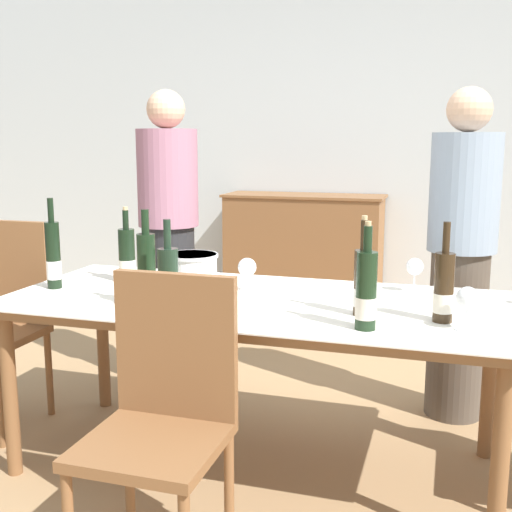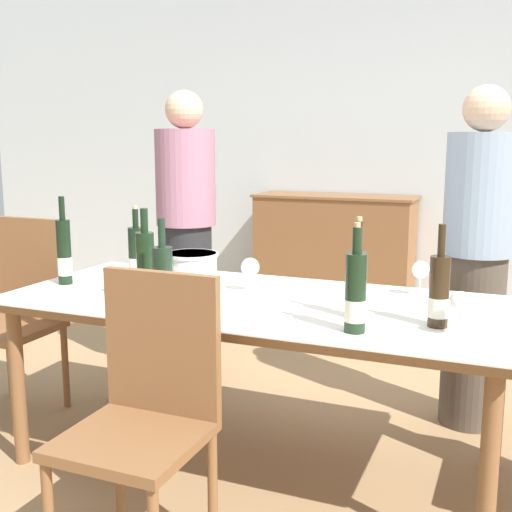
{
  "view_description": "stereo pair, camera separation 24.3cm",
  "coord_description": "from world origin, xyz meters",
  "px_view_note": "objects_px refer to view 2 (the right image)",
  "views": [
    {
      "loc": [
        0.75,
        -2.44,
        1.37
      ],
      "look_at": [
        0.0,
        0.0,
        0.91
      ],
      "focal_mm": 45.0,
      "sensor_mm": 36.0,
      "label": 1
    },
    {
      "loc": [
        0.98,
        -2.36,
        1.37
      ],
      "look_at": [
        0.0,
        0.0,
        0.91
      ],
      "focal_mm": 45.0,
      "sensor_mm": 36.0,
      "label": 2
    }
  ],
  "objects_px": {
    "sideboard_cabinet": "(334,254)",
    "wine_bottle_0": "(163,283)",
    "wine_bottle_6": "(64,253)",
    "wine_glass_1": "(250,268)",
    "wine_bottle_5": "(146,270)",
    "wine_bottle_2": "(355,294)",
    "wine_glass_2": "(421,271)",
    "wine_bottle_4": "(439,293)",
    "dining_table": "(256,314)",
    "wine_bottle_1": "(358,285)",
    "chair_near_front": "(147,401)",
    "wine_bottle_3": "(137,255)",
    "person_host": "(187,240)",
    "ice_bucket": "(192,275)",
    "chair_left_end": "(20,304)",
    "wine_glass_0": "(461,305)",
    "person_guest_left": "(477,260)"
  },
  "relations": [
    {
      "from": "sideboard_cabinet",
      "to": "wine_bottle_0",
      "type": "distance_m",
      "value": 2.93
    },
    {
      "from": "sideboard_cabinet",
      "to": "wine_bottle_6",
      "type": "xyz_separation_m",
      "value": [
        -0.53,
        -2.61,
        0.4
      ]
    },
    {
      "from": "wine_glass_1",
      "to": "wine_bottle_5",
      "type": "bearing_deg",
      "value": -128.03
    },
    {
      "from": "wine_bottle_2",
      "to": "wine_bottle_0",
      "type": "bearing_deg",
      "value": -174.98
    },
    {
      "from": "wine_bottle_5",
      "to": "wine_glass_2",
      "type": "distance_m",
      "value": 1.13
    },
    {
      "from": "wine_bottle_2",
      "to": "wine_glass_1",
      "type": "bearing_deg",
      "value": 143.75
    },
    {
      "from": "wine_bottle_6",
      "to": "wine_bottle_4",
      "type": "bearing_deg",
      "value": -1.84
    },
    {
      "from": "dining_table",
      "to": "wine_bottle_1",
      "type": "height_order",
      "value": "wine_bottle_1"
    },
    {
      "from": "wine_bottle_2",
      "to": "chair_near_front",
      "type": "bearing_deg",
      "value": -145.75
    },
    {
      "from": "wine_bottle_3",
      "to": "person_host",
      "type": "height_order",
      "value": "person_host"
    },
    {
      "from": "ice_bucket",
      "to": "wine_bottle_1",
      "type": "bearing_deg",
      "value": -0.71
    },
    {
      "from": "wine_glass_1",
      "to": "chair_left_end",
      "type": "height_order",
      "value": "chair_left_end"
    },
    {
      "from": "wine_bottle_5",
      "to": "wine_bottle_6",
      "type": "distance_m",
      "value": 0.57
    },
    {
      "from": "wine_glass_0",
      "to": "person_host",
      "type": "xyz_separation_m",
      "value": [
        -1.56,
        0.98,
        -0.01
      ]
    },
    {
      "from": "wine_glass_1",
      "to": "person_host",
      "type": "bearing_deg",
      "value": 135.46
    },
    {
      "from": "wine_glass_2",
      "to": "person_guest_left",
      "type": "distance_m",
      "value": 0.51
    },
    {
      "from": "wine_bottle_6",
      "to": "chair_near_front",
      "type": "relative_size",
      "value": 0.42
    },
    {
      "from": "dining_table",
      "to": "wine_glass_1",
      "type": "bearing_deg",
      "value": 122.7
    },
    {
      "from": "dining_table",
      "to": "person_guest_left",
      "type": "relative_size",
      "value": 1.28
    },
    {
      "from": "ice_bucket",
      "to": "wine_bottle_2",
      "type": "bearing_deg",
      "value": -14.37
    },
    {
      "from": "sideboard_cabinet",
      "to": "person_guest_left",
      "type": "height_order",
      "value": "person_guest_left"
    },
    {
      "from": "wine_glass_1",
      "to": "person_host",
      "type": "xyz_separation_m",
      "value": [
        -0.66,
        0.65,
        -0.01
      ]
    },
    {
      "from": "wine_bottle_3",
      "to": "person_guest_left",
      "type": "xyz_separation_m",
      "value": [
        1.47,
        0.65,
        -0.03
      ]
    },
    {
      "from": "sideboard_cabinet",
      "to": "wine_bottle_6",
      "type": "relative_size",
      "value": 3.19
    },
    {
      "from": "wine_bottle_4",
      "to": "wine_bottle_5",
      "type": "relative_size",
      "value": 0.94
    },
    {
      "from": "person_host",
      "to": "wine_glass_2",
      "type": "bearing_deg",
      "value": -18.68
    },
    {
      "from": "wine_bottle_1",
      "to": "chair_left_end",
      "type": "height_order",
      "value": "wine_bottle_1"
    },
    {
      "from": "wine_bottle_5",
      "to": "wine_bottle_6",
      "type": "bearing_deg",
      "value": 161.21
    },
    {
      "from": "chair_left_end",
      "to": "wine_glass_1",
      "type": "bearing_deg",
      "value": 1.18
    },
    {
      "from": "ice_bucket",
      "to": "wine_bottle_3",
      "type": "bearing_deg",
      "value": 149.47
    },
    {
      "from": "wine_bottle_1",
      "to": "chair_left_end",
      "type": "xyz_separation_m",
      "value": [
        -1.78,
        0.21,
        -0.3
      ]
    },
    {
      "from": "wine_bottle_4",
      "to": "wine_bottle_5",
      "type": "distance_m",
      "value": 1.11
    },
    {
      "from": "wine_bottle_1",
      "to": "wine_glass_2",
      "type": "height_order",
      "value": "wine_bottle_1"
    },
    {
      "from": "wine_bottle_5",
      "to": "chair_left_end",
      "type": "xyz_separation_m",
      "value": [
        -0.97,
        0.34,
        -0.31
      ]
    },
    {
      "from": "person_guest_left",
      "to": "wine_bottle_3",
      "type": "bearing_deg",
      "value": -156.23
    },
    {
      "from": "ice_bucket",
      "to": "wine_bottle_3",
      "type": "relative_size",
      "value": 0.62
    },
    {
      "from": "person_guest_left",
      "to": "wine_bottle_1",
      "type": "bearing_deg",
      "value": -111.47
    },
    {
      "from": "wine_bottle_6",
      "to": "wine_glass_2",
      "type": "height_order",
      "value": "wine_bottle_6"
    },
    {
      "from": "chair_near_front",
      "to": "sideboard_cabinet",
      "type": "bearing_deg",
      "value": 94.99
    },
    {
      "from": "wine_bottle_2",
      "to": "chair_left_end",
      "type": "distance_m",
      "value": 1.88
    },
    {
      "from": "wine_glass_0",
      "to": "chair_left_end",
      "type": "bearing_deg",
      "value": 172.12
    },
    {
      "from": "wine_bottle_4",
      "to": "wine_bottle_3",
      "type": "bearing_deg",
      "value": 169.39
    },
    {
      "from": "chair_left_end",
      "to": "wine_bottle_2",
      "type": "bearing_deg",
      "value": -11.96
    },
    {
      "from": "wine_bottle_0",
      "to": "wine_glass_0",
      "type": "height_order",
      "value": "wine_bottle_0"
    },
    {
      "from": "wine_bottle_4",
      "to": "chair_left_end",
      "type": "bearing_deg",
      "value": 174.17
    },
    {
      "from": "chair_near_front",
      "to": "person_guest_left",
      "type": "bearing_deg",
      "value": 58.6
    },
    {
      "from": "ice_bucket",
      "to": "wine_bottle_5",
      "type": "bearing_deg",
      "value": -131.44
    },
    {
      "from": "ice_bucket",
      "to": "chair_left_end",
      "type": "distance_m",
      "value": 1.14
    },
    {
      "from": "wine_bottle_3",
      "to": "chair_near_front",
      "type": "height_order",
      "value": "wine_bottle_3"
    },
    {
      "from": "wine_bottle_4",
      "to": "wine_bottle_0",
      "type": "bearing_deg",
      "value": -166.23
    }
  ]
}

